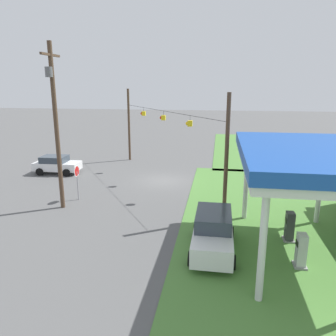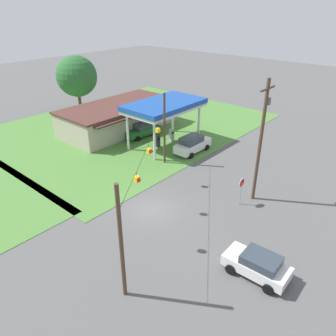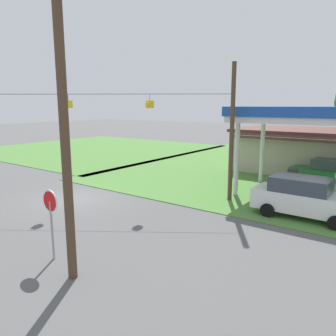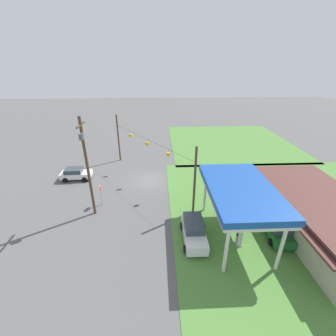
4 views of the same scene
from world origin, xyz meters
The scene contains 10 objects.
ground_plane centered at (0.00, 0.00, 0.00)m, with size 160.00×160.00×0.00m, color #565656.
grass_verge_opposite_corner centered at (-16.00, 16.00, 0.02)m, with size 24.00×24.00×0.04m, color #4C7F38.
gas_station_canopy centered at (11.19, 8.33, 4.72)m, with size 9.38×5.58×5.24m.
fuel_pump_near centered at (9.91, 8.33, 0.76)m, with size 0.71×0.56×1.60m.
fuel_pump_far centered at (12.47, 8.33, 0.76)m, with size 0.71×0.56×1.60m.
car_at_pumps_front centered at (11.54, 4.41, 1.00)m, with size 4.82×2.13×1.96m.
car_on_crossroad centered at (-0.92, -10.17, 0.86)m, with size 2.20×4.13×1.63m.
stop_sign_roadside centered at (5.58, -5.22, 1.81)m, with size 0.80×0.08×2.50m.
utility_pole_main centered at (7.19, -5.63, 5.86)m, with size 2.20×0.44×10.50m.
signal_span_gantry centered at (0.00, -0.01, 4.08)m, with size 15.07×10.24×7.57m.
Camera 1 is at (26.42, 4.51, 7.98)m, focal length 35.00 mm.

